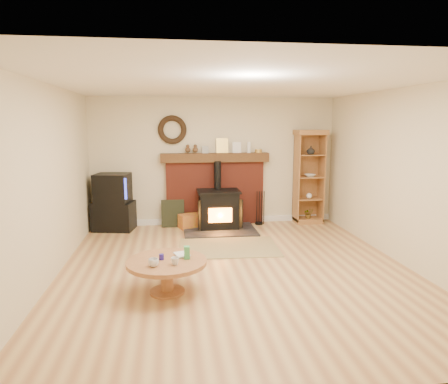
{
  "coord_description": "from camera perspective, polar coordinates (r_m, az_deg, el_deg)",
  "views": [
    {
      "loc": [
        -0.9,
        -5.4,
        2.08
      ],
      "look_at": [
        -0.04,
        1.0,
        0.96
      ],
      "focal_mm": 32.0,
      "sensor_mm": 36.0,
      "label": 1
    }
  ],
  "objects": [
    {
      "name": "tv_unit",
      "position": [
        8.1,
        -15.53,
        -1.55
      ],
      "size": [
        0.85,
        0.67,
        1.12
      ],
      "color": "black",
      "rests_on": "ground"
    },
    {
      "name": "room_shell",
      "position": [
        5.58,
        1.46,
        6.07
      ],
      "size": [
        5.02,
        5.52,
        2.61
      ],
      "color": "beige",
      "rests_on": "ground"
    },
    {
      "name": "wood_stove",
      "position": [
        7.92,
        -0.77,
        -2.59
      ],
      "size": [
        1.4,
        1.0,
        1.33
      ],
      "color": "black",
      "rests_on": "ground"
    },
    {
      "name": "chimney_breast",
      "position": [
        8.22,
        -1.28,
        0.87
      ],
      "size": [
        2.2,
        0.22,
        1.78
      ],
      "color": "maroon",
      "rests_on": "ground"
    },
    {
      "name": "curio_cabinet",
      "position": [
        8.53,
        11.99,
        2.14
      ],
      "size": [
        0.62,
        0.45,
        1.94
      ],
      "color": "olive",
      "rests_on": "ground"
    },
    {
      "name": "ground",
      "position": [
        5.86,
        1.72,
        -10.98
      ],
      "size": [
        5.5,
        5.5,
        0.0
      ],
      "primitive_type": "plane",
      "color": "#A67045",
      "rests_on": "ground"
    },
    {
      "name": "firelog_box",
      "position": [
        8.05,
        -4.78,
        -4.17
      ],
      "size": [
        0.52,
        0.42,
        0.28
      ],
      "primitive_type": "cube",
      "rotation": [
        0.0,
        0.0,
        0.35
      ],
      "color": "gold",
      "rests_on": "ground"
    },
    {
      "name": "area_rug",
      "position": [
        6.82,
        0.65,
        -7.89
      ],
      "size": [
        1.71,
        1.22,
        0.01
      ],
      "primitive_type": "cube",
      "rotation": [
        0.0,
        0.0,
        -0.05
      ],
      "color": "olive",
      "rests_on": "ground"
    },
    {
      "name": "leaning_painting",
      "position": [
        8.16,
        -7.32,
        -3.04
      ],
      "size": [
        0.46,
        0.12,
        0.55
      ],
      "primitive_type": "cube",
      "rotation": [
        -0.17,
        0.0,
        0.0
      ],
      "color": "black",
      "rests_on": "ground"
    },
    {
      "name": "coffee_table",
      "position": [
        5.04,
        -8.16,
        -10.49
      ],
      "size": [
        0.99,
        0.99,
        0.58
      ],
      "color": "brown",
      "rests_on": "ground"
    },
    {
      "name": "fire_tools",
      "position": [
        8.34,
        5.1,
        -3.58
      ],
      "size": [
        0.19,
        0.16,
        0.7
      ],
      "color": "black",
      "rests_on": "ground"
    }
  ]
}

